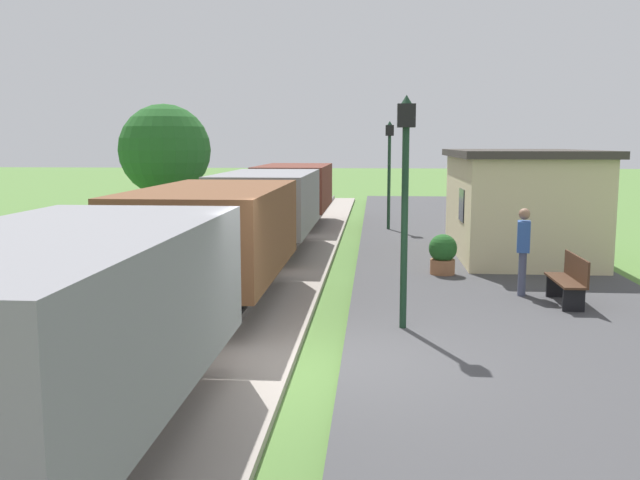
% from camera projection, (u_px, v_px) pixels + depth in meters
% --- Properties ---
extents(ground_plane, '(160.00, 160.00, 0.00)m').
position_uv_depth(ground_plane, '(326.00, 378.00, 9.55)').
color(ground_plane, '#517A38').
extents(platform_slab, '(6.00, 60.00, 0.25)m').
position_uv_depth(platform_slab, '(565.00, 376.00, 9.28)').
color(platform_slab, '#424244').
rests_on(platform_slab, ground).
extents(track_ballast, '(3.80, 60.00, 0.12)m').
position_uv_depth(track_ballast, '(156.00, 370.00, 9.73)').
color(track_ballast, '#9E9389').
rests_on(track_ballast, ground).
extents(rail_near, '(0.07, 60.00, 0.14)m').
position_uv_depth(rail_near, '(206.00, 362.00, 9.66)').
color(rail_near, slate).
rests_on(rail_near, track_ballast).
extents(rail_far, '(0.07, 60.00, 0.14)m').
position_uv_depth(rail_far, '(105.00, 360.00, 9.77)').
color(rail_far, slate).
rests_on(rail_far, track_ballast).
extents(freight_train, '(2.50, 26.00, 2.12)m').
position_uv_depth(freight_train, '(246.00, 220.00, 16.46)').
color(freight_train, gray).
rests_on(freight_train, rail_near).
extents(station_hut, '(3.50, 5.80, 2.78)m').
position_uv_depth(station_hut, '(518.00, 203.00, 18.25)').
color(station_hut, beige).
rests_on(station_hut, platform_slab).
extents(bench_near_hut, '(0.42, 1.50, 0.91)m').
position_uv_depth(bench_near_hut, '(569.00, 279.00, 12.82)').
color(bench_near_hut, '#422819').
rests_on(bench_near_hut, platform_slab).
extents(person_waiting, '(0.31, 0.42, 1.71)m').
position_uv_depth(person_waiting, '(523.00, 248.00, 13.52)').
color(person_waiting, '#474C66').
rests_on(person_waiting, platform_slab).
extents(potted_planter, '(0.64, 0.64, 0.92)m').
position_uv_depth(potted_planter, '(443.00, 254.00, 15.75)').
color(potted_planter, '#9E6642').
rests_on(potted_planter, platform_slab).
extents(lamp_post_near, '(0.28, 0.28, 3.70)m').
position_uv_depth(lamp_post_near, '(405.00, 169.00, 10.88)').
color(lamp_post_near, '#193823').
rests_on(lamp_post_near, platform_slab).
extents(lamp_post_far, '(0.28, 0.28, 3.70)m').
position_uv_depth(lamp_post_far, '(389.00, 155.00, 23.71)').
color(lamp_post_far, '#193823').
rests_on(lamp_post_far, platform_slab).
extents(tree_trackside_far, '(2.87, 2.87, 4.42)m').
position_uv_depth(tree_trackside_far, '(165.00, 150.00, 21.80)').
color(tree_trackside_far, '#4C3823').
rests_on(tree_trackside_far, ground).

